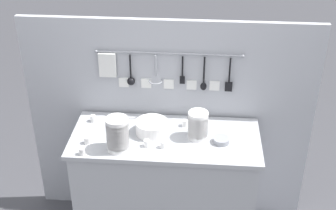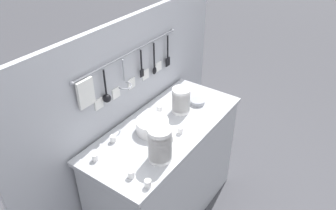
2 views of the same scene
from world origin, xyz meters
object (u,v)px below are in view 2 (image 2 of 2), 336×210
(cup_centre, at_px, (171,138))
(bowl_stack_back_corner, at_px, (160,144))
(cup_back_left, at_px, (159,109))
(cup_beside_plates, at_px, (180,130))
(cup_back_right, at_px, (148,184))
(cup_front_left, at_px, (131,174))
(plate_stack, at_px, (152,126))
(bowl_stack_nested_right, at_px, (181,100))
(steel_mixing_bowl, at_px, (198,102))
(cup_by_caddy, at_px, (95,157))
(cup_front_right, at_px, (113,139))

(cup_centre, bearing_deg, bowl_stack_back_corner, -165.58)
(cup_back_left, height_order, cup_beside_plates, same)
(cup_back_right, height_order, cup_front_left, same)
(plate_stack, xyz_separation_m, cup_centre, (-0.02, -0.16, -0.02))
(cup_centre, bearing_deg, bowl_stack_nested_right, 21.98)
(cup_front_left, bearing_deg, steel_mixing_bowl, 5.16)
(bowl_stack_nested_right, relative_size, steel_mixing_bowl, 1.77)
(steel_mixing_bowl, xyz_separation_m, cup_by_caddy, (-0.90, 0.19, 0.01))
(bowl_stack_nested_right, xyz_separation_m, cup_by_caddy, (-0.74, 0.14, -0.07))
(bowl_stack_back_corner, relative_size, plate_stack, 1.04)
(plate_stack, distance_m, cup_centre, 0.16)
(cup_by_caddy, bearing_deg, cup_back_right, -87.73)
(steel_mixing_bowl, relative_size, cup_by_caddy, 2.34)
(cup_front_right, height_order, cup_front_left, same)
(cup_front_left, bearing_deg, bowl_stack_nested_right, 10.25)
(cup_front_right, xyz_separation_m, cup_beside_plates, (0.33, -0.31, 0.00))
(steel_mixing_bowl, height_order, cup_back_right, cup_back_right)
(plate_stack, relative_size, cup_back_left, 4.76)
(cup_front_right, bearing_deg, bowl_stack_back_corner, -83.09)
(bowl_stack_nested_right, bearing_deg, cup_back_left, 124.96)
(plate_stack, bearing_deg, cup_by_caddy, 165.49)
(cup_front_left, relative_size, cup_beside_plates, 1.00)
(steel_mixing_bowl, distance_m, cup_centre, 0.49)
(cup_beside_plates, bearing_deg, plate_stack, 118.33)
(steel_mixing_bowl, relative_size, cup_beside_plates, 2.34)
(cup_by_caddy, bearing_deg, cup_front_left, -86.06)
(plate_stack, distance_m, cup_front_left, 0.44)
(bowl_stack_nested_right, distance_m, cup_centre, 0.36)
(cup_back_right, bearing_deg, cup_centre, 17.02)
(cup_back_left, bearing_deg, bowl_stack_back_corner, -143.18)
(bowl_stack_back_corner, relative_size, cup_back_right, 4.97)
(steel_mixing_bowl, distance_m, cup_beside_plates, 0.39)
(plate_stack, bearing_deg, cup_beside_plates, -61.67)
(bowl_stack_back_corner, distance_m, cup_front_left, 0.24)
(bowl_stack_back_corner, relative_size, cup_centre, 4.97)
(cup_by_caddy, xyz_separation_m, cup_back_right, (0.02, -0.39, 0.00))
(plate_stack, bearing_deg, cup_front_right, 149.06)
(cup_back_left, xyz_separation_m, cup_front_left, (-0.63, -0.26, 0.00))
(cup_back_left, bearing_deg, cup_beside_plates, -115.39)
(cup_back_left, bearing_deg, cup_back_right, -148.66)
(bowl_stack_back_corner, height_order, cup_beside_plates, bowl_stack_back_corner)
(cup_back_left, height_order, cup_centre, same)
(cup_front_left, distance_m, cup_centre, 0.40)
(cup_back_left, distance_m, cup_centre, 0.35)
(steel_mixing_bowl, relative_size, cup_back_left, 2.34)
(plate_stack, relative_size, steel_mixing_bowl, 2.04)
(cup_front_left, height_order, cup_centre, same)
(plate_stack, xyz_separation_m, steel_mixing_bowl, (0.47, -0.08, -0.03))
(cup_front_left, bearing_deg, bowl_stack_back_corner, -12.30)
(cup_back_left, distance_m, cup_front_left, 0.68)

